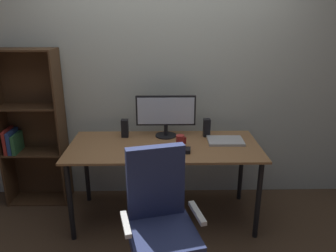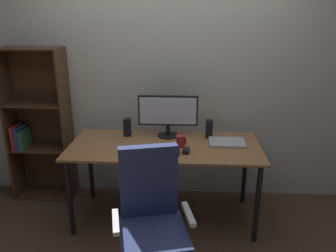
% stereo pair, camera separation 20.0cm
% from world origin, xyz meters
% --- Properties ---
extents(ground_plane, '(12.00, 12.00, 0.00)m').
position_xyz_m(ground_plane, '(0.00, 0.00, 0.00)').
color(ground_plane, '#4C3826').
extents(back_wall, '(6.40, 0.10, 2.60)m').
position_xyz_m(back_wall, '(0.00, 0.54, 1.30)').
color(back_wall, beige).
rests_on(back_wall, ground).
extents(desk, '(1.69, 0.74, 0.74)m').
position_xyz_m(desk, '(0.00, 0.00, 0.66)').
color(desk, olive).
rests_on(desk, ground).
extents(monitor, '(0.56, 0.20, 0.40)m').
position_xyz_m(monitor, '(0.02, 0.23, 0.97)').
color(monitor, black).
rests_on(monitor, desk).
extents(keyboard, '(0.29, 0.11, 0.02)m').
position_xyz_m(keyboard, '(-0.01, -0.18, 0.75)').
color(keyboard, black).
rests_on(keyboard, desk).
extents(mouse, '(0.07, 0.10, 0.03)m').
position_xyz_m(mouse, '(0.19, -0.16, 0.76)').
color(mouse, black).
rests_on(mouse, desk).
extents(coffee_mug, '(0.09, 0.07, 0.11)m').
position_xyz_m(coffee_mug, '(0.14, -0.03, 0.79)').
color(coffee_mug, '#B72D28').
rests_on(coffee_mug, desk).
extents(laptop, '(0.32, 0.23, 0.02)m').
position_xyz_m(laptop, '(0.56, 0.07, 0.75)').
color(laptop, '#B7BABC').
rests_on(laptop, desk).
extents(speaker_left, '(0.06, 0.07, 0.17)m').
position_xyz_m(speaker_left, '(-0.37, 0.22, 0.82)').
color(speaker_left, black).
rests_on(speaker_left, desk).
extents(speaker_right, '(0.06, 0.07, 0.17)m').
position_xyz_m(speaker_right, '(0.41, 0.22, 0.82)').
color(speaker_right, black).
rests_on(speaker_right, desk).
extents(office_chair, '(0.57, 0.56, 1.01)m').
position_xyz_m(office_chair, '(-0.03, -0.82, 0.46)').
color(office_chair, silver).
rests_on(office_chair, ground).
extents(bookshelf, '(0.60, 0.28, 1.55)m').
position_xyz_m(bookshelf, '(-1.31, 0.37, 0.76)').
color(bookshelf, '#4C331E').
rests_on(bookshelf, ground).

